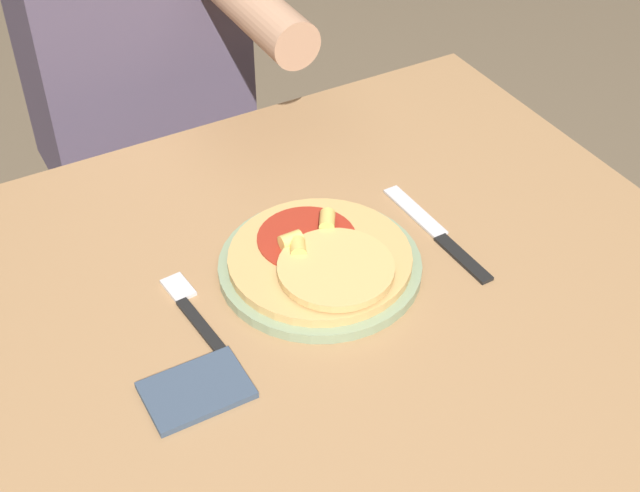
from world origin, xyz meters
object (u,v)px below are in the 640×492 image
Objects in this scene: plate at (320,266)px; person_diner at (137,63)px; pizza at (322,258)px; knife at (438,234)px; dining_table at (344,354)px; fork at (195,314)px.

plate is 0.21× the size of person_diner.
pizza is at bearing -88.82° from person_diner.
person_diner reaches higher than pizza.
person_diner is (-0.18, 0.64, -0.01)m from knife.
plate is at bearing 88.38° from pizza.
person_diner is at bearing 91.18° from pizza.
person_diner is (-0.01, 0.63, -0.03)m from pizza.
plate is at bearing 110.68° from dining_table.
plate reaches higher than knife.
fork is at bearing 179.26° from plate.
plate is 1.11× the size of pizza.
dining_table is at bearing -87.60° from person_diner.
pizza is 0.19× the size of person_diner.
plate is 0.63m from person_diner.
fork is (-0.17, 0.00, -0.00)m from plate.
knife is (0.34, -0.02, 0.00)m from fork.
pizza is 1.30× the size of fork.
dining_table is 4.01× the size of pizza.
dining_table is at bearing -66.19° from pizza.
fork is at bearing 167.25° from dining_table.
person_diner is at bearing 92.40° from dining_table.
dining_table is 0.20m from knife.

